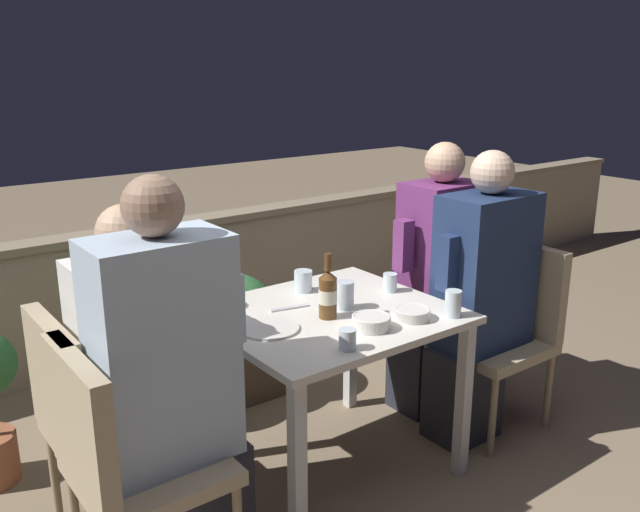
% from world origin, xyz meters
% --- Properties ---
extents(ground_plane, '(16.00, 16.00, 0.00)m').
position_xyz_m(ground_plane, '(0.00, 0.00, 0.00)').
color(ground_plane, '#847056').
extents(parapet_wall, '(9.00, 0.18, 0.78)m').
position_xyz_m(parapet_wall, '(0.00, 1.60, 0.40)').
color(parapet_wall, gray).
rests_on(parapet_wall, ground_plane).
extents(dining_table, '(0.94, 0.83, 0.72)m').
position_xyz_m(dining_table, '(0.00, 0.00, 0.62)').
color(dining_table, silver).
rests_on(dining_table, ground_plane).
extents(planter_hedge, '(0.91, 0.47, 0.65)m').
position_xyz_m(planter_hedge, '(-0.21, 0.83, 0.36)').
color(planter_hedge, brown).
rests_on(planter_hedge, ground_plane).
extents(chair_left_near, '(0.47, 0.46, 0.87)m').
position_xyz_m(chair_left_near, '(-0.96, -0.15, 0.52)').
color(chair_left_near, tan).
rests_on(chair_left_near, ground_plane).
extents(person_blue_shirt, '(0.50, 0.26, 1.38)m').
position_xyz_m(person_blue_shirt, '(-0.76, -0.15, 0.69)').
color(person_blue_shirt, '#282833').
rests_on(person_blue_shirt, ground_plane).
extents(chair_left_far, '(0.47, 0.46, 0.87)m').
position_xyz_m(chair_left_far, '(-0.94, 0.15, 0.52)').
color(chair_left_far, tan).
rests_on(chair_left_far, ground_plane).
extents(person_white_polo, '(0.48, 0.26, 1.23)m').
position_xyz_m(person_white_polo, '(-0.73, 0.15, 0.62)').
color(person_white_polo, '#282833').
rests_on(person_white_polo, ground_plane).
extents(chair_right_near, '(0.47, 0.46, 0.87)m').
position_xyz_m(chair_right_near, '(0.93, -0.16, 0.52)').
color(chair_right_near, tan).
rests_on(chair_right_near, ground_plane).
extents(person_navy_jumper, '(0.50, 0.26, 1.33)m').
position_xyz_m(person_navy_jumper, '(0.73, -0.16, 0.66)').
color(person_navy_jumper, '#282833').
rests_on(person_navy_jumper, ground_plane).
extents(chair_right_far, '(0.47, 0.46, 0.87)m').
position_xyz_m(chair_right_far, '(0.97, 0.15, 0.52)').
color(chair_right_far, tan).
rests_on(chair_right_far, ground_plane).
extents(person_purple_stripe, '(0.47, 0.26, 1.33)m').
position_xyz_m(person_purple_stripe, '(0.77, 0.15, 0.67)').
color(person_purple_stripe, '#282833').
rests_on(person_purple_stripe, ground_plane).
extents(beer_bottle, '(0.07, 0.07, 0.26)m').
position_xyz_m(beer_bottle, '(-0.04, -0.05, 0.82)').
color(beer_bottle, brown).
rests_on(beer_bottle, dining_table).
extents(plate_0, '(0.23, 0.23, 0.01)m').
position_xyz_m(plate_0, '(-0.30, -0.01, 0.72)').
color(plate_0, silver).
rests_on(plate_0, dining_table).
extents(bowl_0, '(0.14, 0.14, 0.04)m').
position_xyz_m(bowl_0, '(0.21, -0.26, 0.74)').
color(bowl_0, silver).
rests_on(bowl_0, dining_table).
extents(bowl_1, '(0.15, 0.15, 0.05)m').
position_xyz_m(bowl_1, '(0.02, -0.24, 0.75)').
color(bowl_1, silver).
rests_on(bowl_1, dining_table).
extents(bowl_2, '(0.13, 0.13, 0.04)m').
position_xyz_m(bowl_2, '(-0.31, 0.30, 0.74)').
color(bowl_2, beige).
rests_on(bowl_2, dining_table).
extents(glass_cup_0, '(0.08, 0.08, 0.09)m').
position_xyz_m(glass_cup_0, '(0.06, 0.27, 0.77)').
color(glass_cup_0, silver).
rests_on(glass_cup_0, dining_table).
extents(glass_cup_1, '(0.07, 0.07, 0.11)m').
position_xyz_m(glass_cup_1, '(0.36, -0.33, 0.77)').
color(glass_cup_1, silver).
rests_on(glass_cup_1, dining_table).
extents(glass_cup_2, '(0.06, 0.06, 0.08)m').
position_xyz_m(glass_cup_2, '(-0.17, -0.33, 0.76)').
color(glass_cup_2, silver).
rests_on(glass_cup_2, dining_table).
extents(glass_cup_3, '(0.07, 0.07, 0.12)m').
position_xyz_m(glass_cup_3, '(0.07, -0.01, 0.78)').
color(glass_cup_3, silver).
rests_on(glass_cup_3, dining_table).
extents(glass_cup_4, '(0.06, 0.06, 0.08)m').
position_xyz_m(glass_cup_4, '(0.36, 0.04, 0.76)').
color(glass_cup_4, silver).
rests_on(glass_cup_4, dining_table).
extents(fork_0, '(0.17, 0.05, 0.01)m').
position_xyz_m(fork_0, '(-0.11, 0.12, 0.72)').
color(fork_0, silver).
rests_on(fork_0, dining_table).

